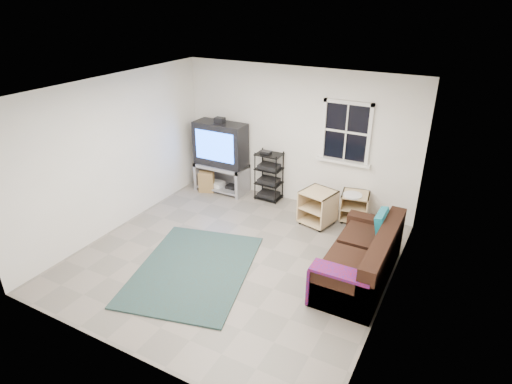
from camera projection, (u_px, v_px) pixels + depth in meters
The scene contains 8 objects.
room at pixel (346, 136), 7.50m from camera, with size 4.60×4.62×4.60m.
tv_unit at pixel (221, 151), 8.61m from camera, with size 1.06×0.53×1.55m.
av_rack at pixel (269, 179), 8.41m from camera, with size 0.49×0.36×0.99m.
side_table_left at pixel (319, 206), 7.57m from camera, with size 0.64×0.64×0.63m.
side_table_right at pixel (355, 204), 7.69m from camera, with size 0.55×0.55×0.55m.
sofa at pixel (362, 260), 6.08m from camera, with size 0.85×1.91×0.87m.
shag_rug at pixel (193, 269), 6.38m from camera, with size 1.60×2.20×0.03m, color #312316.
paper_bag at pixel (207, 182), 8.82m from camera, with size 0.30×0.20×0.43m, color olive.
Camera 1 is at (2.97, -4.82, 3.78)m, focal length 30.00 mm.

